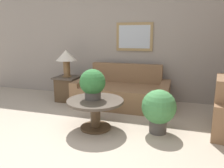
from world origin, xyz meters
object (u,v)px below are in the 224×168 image
(couch_main, at_px, (122,93))
(coffee_table, at_px, (95,108))
(side_table, at_px, (68,88))
(potted_plant_floor, at_px, (159,109))
(table_lamp, at_px, (66,57))
(potted_plant_on_table, at_px, (93,83))

(couch_main, bearing_deg, coffee_table, -94.64)
(side_table, xyz_separation_m, potted_plant_floor, (2.14, -1.11, 0.10))
(table_lamp, bearing_deg, couch_main, 2.23)
(couch_main, bearing_deg, potted_plant_on_table, -97.01)
(coffee_table, height_order, table_lamp, table_lamp)
(side_table, bearing_deg, potted_plant_floor, -27.34)
(coffee_table, relative_size, side_table, 1.61)
(side_table, relative_size, table_lamp, 0.93)
(potted_plant_on_table, bearing_deg, couch_main, 82.99)
(coffee_table, distance_m, potted_plant_on_table, 0.39)
(side_table, height_order, potted_plant_floor, potted_plant_floor)
(side_table, xyz_separation_m, table_lamp, (0.00, 0.00, 0.70))
(coffee_table, relative_size, potted_plant_floor, 1.32)
(couch_main, distance_m, coffee_table, 1.30)
(coffee_table, relative_size, table_lamp, 1.50)
(coffee_table, height_order, potted_plant_on_table, potted_plant_on_table)
(side_table, distance_m, table_lamp, 0.70)
(coffee_table, bearing_deg, couch_main, 85.36)
(coffee_table, bearing_deg, potted_plant_on_table, 151.25)
(couch_main, height_order, coffee_table, couch_main)
(coffee_table, relative_size, potted_plant_on_table, 1.86)
(couch_main, xyz_separation_m, potted_plant_on_table, (-0.16, -1.27, 0.46))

